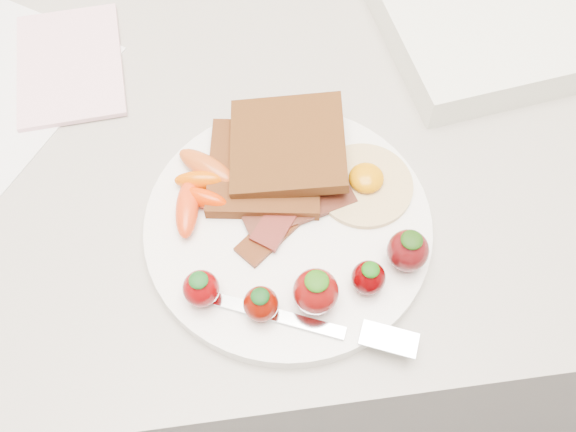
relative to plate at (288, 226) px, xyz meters
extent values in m
cube|color=gray|center=(-0.01, 0.13, -0.46)|extent=(2.00, 0.60, 0.90)
cylinder|color=white|center=(0.00, 0.00, 0.00)|extent=(0.27, 0.27, 0.02)
cube|color=black|center=(-0.02, 0.06, 0.02)|extent=(0.12, 0.12, 0.01)
cube|color=#472A09|center=(0.01, 0.07, 0.03)|extent=(0.12, 0.12, 0.03)
cylinder|color=beige|center=(0.08, 0.03, 0.01)|extent=(0.11, 0.11, 0.01)
ellipsoid|color=#D27C00|center=(0.08, 0.03, 0.02)|extent=(0.04, 0.04, 0.02)
cube|color=black|center=(0.00, 0.00, 0.01)|extent=(0.10, 0.09, 0.00)
cube|color=#34090C|center=(0.01, 0.01, 0.01)|extent=(0.11, 0.05, 0.00)
cube|color=#470A08|center=(0.00, 0.02, 0.02)|extent=(0.09, 0.10, 0.00)
ellipsoid|color=#D85400|center=(-0.08, 0.05, 0.02)|extent=(0.05, 0.02, 0.02)
ellipsoid|color=#DF3100|center=(-0.08, 0.03, 0.02)|extent=(0.05, 0.04, 0.02)
ellipsoid|color=red|center=(-0.09, 0.02, 0.02)|extent=(0.03, 0.06, 0.02)
ellipsoid|color=#C04D18|center=(-0.07, 0.06, 0.02)|extent=(0.07, 0.06, 0.02)
ellipsoid|color=#700306|center=(-0.08, -0.06, 0.03)|extent=(0.03, 0.03, 0.04)
ellipsoid|color=#114714|center=(-0.08, -0.06, 0.05)|extent=(0.02, 0.02, 0.01)
ellipsoid|color=#610A01|center=(-0.03, -0.09, 0.03)|extent=(0.03, 0.03, 0.03)
ellipsoid|color=#0D3B0F|center=(-0.03, -0.09, 0.04)|extent=(0.02, 0.02, 0.01)
ellipsoid|color=#6B0908|center=(0.01, -0.08, 0.03)|extent=(0.04, 0.04, 0.04)
ellipsoid|color=#1D510B|center=(0.01, -0.08, 0.05)|extent=(0.02, 0.02, 0.01)
ellipsoid|color=#480001|center=(0.06, -0.07, 0.03)|extent=(0.03, 0.03, 0.03)
ellipsoid|color=#13510A|center=(0.06, -0.07, 0.04)|extent=(0.02, 0.02, 0.01)
ellipsoid|color=#500A0C|center=(0.10, -0.05, 0.03)|extent=(0.04, 0.04, 0.04)
ellipsoid|color=#173809|center=(0.10, -0.05, 0.05)|extent=(0.02, 0.02, 0.01)
cube|color=silver|center=(-0.02, -0.09, 0.01)|extent=(0.11, 0.06, 0.00)
cube|color=silver|center=(0.07, -0.13, 0.01)|extent=(0.05, 0.04, 0.00)
cube|color=#F4BAC5|center=(-0.21, 0.24, 0.00)|extent=(0.12, 0.17, 0.01)
cube|color=silver|center=(0.29, 0.23, 0.01)|extent=(0.31, 0.27, 0.04)
camera|label=1|loc=(-0.04, -0.28, 0.53)|focal=40.00mm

